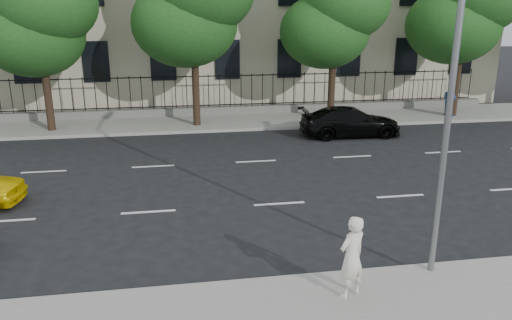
% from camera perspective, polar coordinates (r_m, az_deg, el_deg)
% --- Properties ---
extents(ground, '(120.00, 120.00, 0.00)m').
position_cam_1_polar(ground, '(13.37, 4.92, -9.00)').
color(ground, black).
rests_on(ground, ground).
extents(far_sidewalk, '(60.00, 4.00, 0.15)m').
position_cam_1_polar(far_sidewalk, '(26.44, -2.49, 4.45)').
color(far_sidewalk, gray).
rests_on(far_sidewalk, ground).
extents(lane_markings, '(49.60, 4.62, 0.01)m').
position_cam_1_polar(lane_markings, '(17.65, 1.17, -2.29)').
color(lane_markings, silver).
rests_on(lane_markings, ground).
extents(iron_fence, '(30.00, 0.50, 2.20)m').
position_cam_1_polar(iron_fence, '(27.98, -2.93, 6.35)').
color(iron_fence, slate).
rests_on(iron_fence, far_sidewalk).
extents(street_light, '(0.25, 3.32, 8.05)m').
position_cam_1_polar(street_light, '(11.33, 20.56, 12.40)').
color(street_light, slate).
rests_on(street_light, near_sidewalk).
extents(tree_b, '(5.53, 5.12, 8.97)m').
position_cam_1_polar(tree_b, '(25.66, -23.58, 15.71)').
color(tree_b, '#382619').
rests_on(tree_b, far_sidewalk).
extents(tree_d, '(5.34, 4.94, 8.84)m').
position_cam_1_polar(tree_d, '(26.26, 9.00, 16.85)').
color(tree_d, '#382619').
rests_on(tree_d, far_sidewalk).
extents(tree_e, '(5.71, 5.31, 9.46)m').
position_cam_1_polar(tree_e, '(29.19, 22.78, 16.50)').
color(tree_e, '#382619').
rests_on(tree_e, far_sidewalk).
extents(black_sedan, '(4.80, 2.05, 1.38)m').
position_cam_1_polar(black_sedan, '(23.96, 10.72, 4.33)').
color(black_sedan, black).
rests_on(black_sedan, ground).
extents(woman_near, '(0.77, 0.67, 1.77)m').
position_cam_1_polar(woman_near, '(10.44, 10.89, -10.83)').
color(woman_near, white).
rests_on(woman_near, near_sidewalk).
extents(pedestrian_far, '(0.83, 0.97, 1.72)m').
position_cam_1_polar(pedestrian_far, '(29.39, 21.28, 6.45)').
color(pedestrian_far, '#25458D').
rests_on(pedestrian_far, far_sidewalk).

